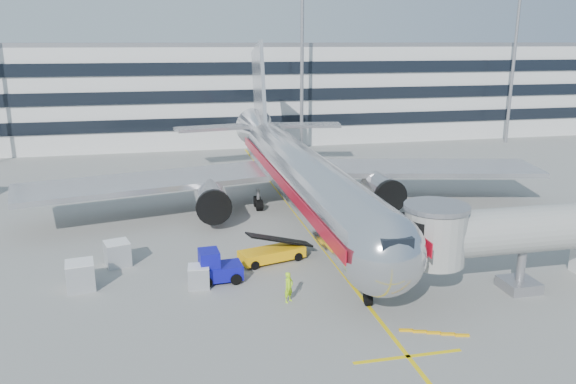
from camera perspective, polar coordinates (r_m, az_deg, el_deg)
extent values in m
plane|color=gray|center=(42.77, 4.37, -6.73)|extent=(180.00, 180.00, 0.00)
cube|color=yellow|center=(51.85, 1.19, -2.73)|extent=(0.25, 70.00, 0.01)
cube|color=yellow|center=(31.01, 12.10, -16.03)|extent=(6.00, 0.25, 0.01)
cylinder|color=silver|center=(48.84, 1.77, 1.26)|extent=(5.00, 36.00, 5.00)
sphere|color=silver|center=(32.47, 9.61, -6.18)|extent=(5.00, 5.00, 5.00)
cone|color=silver|center=(70.81, -2.80, 6.08)|extent=(5.00, 10.00, 5.00)
cube|color=black|center=(30.78, 10.73, -5.20)|extent=(1.80, 1.20, 0.90)
cube|color=#B7B7BC|center=(58.42, 12.89, 2.38)|extent=(24.95, 12.07, 0.50)
cube|color=#B7B7BC|center=(52.97, -13.51, 1.05)|extent=(24.95, 12.07, 0.50)
cylinder|color=#99999E|center=(53.61, 9.55, 0.11)|extent=(3.00, 4.20, 3.00)
cylinder|color=#99999E|center=(50.00, -7.74, -0.91)|extent=(3.00, 4.20, 3.00)
cylinder|color=black|center=(51.83, 10.36, -0.45)|extent=(3.10, 0.50, 3.10)
cylinder|color=black|center=(48.09, -7.53, -1.55)|extent=(3.10, 0.50, 3.10)
cube|color=#B7B7BC|center=(70.75, -2.92, 9.66)|extent=(0.45, 9.39, 13.72)
cube|color=#B7B7BC|center=(72.80, 1.36, 6.82)|extent=(10.41, 4.94, 0.35)
cube|color=#B7B7BC|center=(71.01, -7.35, 6.49)|extent=(10.41, 4.94, 0.35)
cylinder|color=gray|center=(35.47, 8.16, -10.03)|extent=(0.24, 0.24, 1.80)
cylinder|color=black|center=(35.66, 8.13, -10.68)|extent=(0.35, 0.90, 0.90)
cylinder|color=gray|center=(56.06, 3.42, -0.32)|extent=(0.30, 0.30, 2.00)
cylinder|color=gray|center=(54.71, -3.05, -0.70)|extent=(0.30, 0.30, 2.00)
cube|color=#B70D20|center=(49.43, 4.61, 1.75)|extent=(0.06, 38.00, 0.90)
cube|color=#B70D20|center=(48.22, -1.13, 1.46)|extent=(0.06, 38.00, 0.90)
cylinder|color=#A8A8A3|center=(39.06, 22.96, -3.52)|extent=(13.00, 3.00, 3.00)
cylinder|color=#A8A8A3|center=(35.86, 14.67, -4.40)|extent=(3.80, 3.80, 3.40)
cylinder|color=gray|center=(35.29, 14.88, -1.49)|extent=(4.00, 4.00, 0.30)
cube|color=black|center=(35.30, 12.79, -4.59)|extent=(1.40, 2.60, 2.60)
cylinder|color=gray|center=(39.91, 22.58, -7.07)|extent=(0.56, 0.56, 3.20)
cube|color=gray|center=(40.38, 22.40, -8.71)|extent=(2.20, 2.20, 0.70)
cylinder|color=black|center=(39.89, 21.32, -8.89)|extent=(0.35, 0.70, 0.70)
cylinder|color=black|center=(40.88, 23.45, -8.53)|extent=(0.35, 0.70, 0.70)
cube|color=silver|center=(97.03, -5.56, 10.07)|extent=(150.00, 24.00, 15.00)
cube|color=black|center=(85.50, -4.49, 7.06)|extent=(150.00, 0.30, 1.80)
cube|color=black|center=(85.04, -4.55, 9.73)|extent=(150.00, 0.30, 1.80)
cube|color=black|center=(84.76, -4.61, 12.42)|extent=(150.00, 0.30, 1.80)
cube|color=gray|center=(96.67, -5.68, 14.68)|extent=(150.00, 24.00, 0.60)
cylinder|color=gray|center=(82.42, 1.43, 12.74)|extent=(0.50, 0.50, 25.00)
cylinder|color=gray|center=(96.37, 21.93, 12.03)|extent=(0.50, 0.50, 25.00)
cube|color=#FEB10A|center=(41.86, -1.65, -6.29)|extent=(5.16, 2.98, 0.77)
cube|color=black|center=(41.51, -1.66, -5.01)|extent=(5.25, 2.51, 1.70)
cylinder|color=black|center=(41.94, -4.30, -6.69)|extent=(0.72, 0.47, 0.66)
cylinder|color=black|center=(40.62, -3.43, -7.42)|extent=(0.72, 0.47, 0.66)
cylinder|color=black|center=(43.35, 0.01, -5.91)|extent=(0.72, 0.47, 0.66)
cylinder|color=black|center=(42.08, 1.00, -6.57)|extent=(0.72, 0.47, 0.66)
cube|color=#0D0D96|center=(38.79, -7.00, -8.02)|extent=(3.18, 1.96, 0.99)
cube|color=#0D0D96|center=(38.33, -8.02, -6.75)|extent=(1.42, 1.73, 1.20)
cube|color=black|center=(38.19, -8.05, -6.22)|extent=(1.30, 1.50, 0.11)
cylinder|color=black|center=(39.55, -8.61, -8.13)|extent=(0.79, 0.38, 0.77)
cylinder|color=black|center=(38.05, -8.26, -9.08)|extent=(0.79, 0.38, 0.77)
cylinder|color=black|center=(39.82, -5.78, -7.87)|extent=(0.79, 0.38, 0.77)
cylinder|color=black|center=(38.33, -5.31, -8.80)|extent=(0.79, 0.38, 0.77)
cube|color=silver|center=(39.75, -20.33, -8.00)|extent=(2.01, 2.01, 1.83)
cube|color=white|center=(39.40, -20.46, -6.74)|extent=(2.01, 2.01, 0.07)
cube|color=silver|center=(42.98, -16.94, -6.02)|extent=(2.07, 2.07, 1.73)
cube|color=white|center=(42.67, -17.03, -4.91)|extent=(2.07, 2.07, 0.06)
cube|color=silver|center=(38.14, -9.03, -8.51)|extent=(1.51, 1.51, 1.44)
cube|color=white|center=(37.85, -9.08, -7.48)|extent=(1.51, 1.51, 0.05)
imported|color=#B3FB1A|center=(35.55, 0.07, -9.65)|extent=(0.86, 0.82, 1.97)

